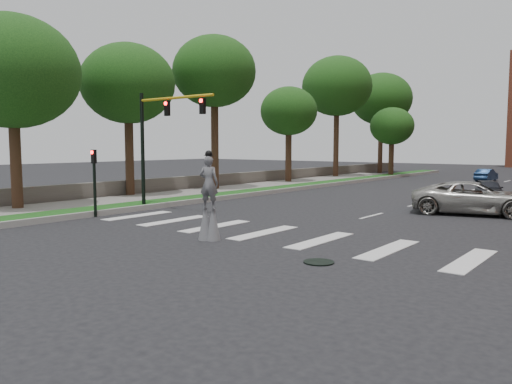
% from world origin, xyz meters
% --- Properties ---
extents(ground_plane, '(160.00, 160.00, 0.00)m').
position_xyz_m(ground_plane, '(0.00, 0.00, 0.00)').
color(ground_plane, black).
rests_on(ground_plane, ground).
extents(grass_median, '(2.00, 60.00, 0.25)m').
position_xyz_m(grass_median, '(-11.50, 20.00, 0.12)').
color(grass_median, '#144714').
rests_on(grass_median, ground).
extents(median_curb, '(0.20, 60.00, 0.28)m').
position_xyz_m(median_curb, '(-10.45, 20.00, 0.14)').
color(median_curb, '#989892').
rests_on(median_curb, ground).
extents(sidewalk_left, '(4.00, 60.00, 0.18)m').
position_xyz_m(sidewalk_left, '(-14.50, 10.00, 0.09)').
color(sidewalk_left, slate).
rests_on(sidewalk_left, ground).
extents(stone_wall, '(0.50, 56.00, 1.10)m').
position_xyz_m(stone_wall, '(-17.00, 22.00, 0.55)').
color(stone_wall, '#565049').
rests_on(stone_wall, ground).
extents(manhole, '(0.90, 0.90, 0.04)m').
position_xyz_m(manhole, '(3.00, -2.00, 0.02)').
color(manhole, black).
rests_on(manhole, ground).
extents(traffic_signal, '(5.30, 0.23, 6.20)m').
position_xyz_m(traffic_signal, '(-9.78, 3.00, 4.15)').
color(traffic_signal, black).
rests_on(traffic_signal, ground).
extents(secondary_signal, '(0.25, 0.21, 3.23)m').
position_xyz_m(secondary_signal, '(-10.30, -0.50, 1.95)').
color(secondary_signal, black).
rests_on(secondary_signal, ground).
extents(stilt_performer, '(0.82, 0.66, 3.25)m').
position_xyz_m(stilt_performer, '(-1.95, -1.40, 1.36)').
color(stilt_performer, '#352115').
rests_on(stilt_performer, ground).
extents(suv_crossing, '(6.38, 4.09, 1.64)m').
position_xyz_m(suv_crossing, '(3.75, 11.66, 0.82)').
color(suv_crossing, '#A7A59D').
rests_on(suv_crossing, ground).
extents(car_near, '(2.65, 4.03, 1.27)m').
position_xyz_m(car_near, '(2.64, 19.51, 0.64)').
color(car_near, black).
rests_on(car_near, ground).
extents(car_mid, '(1.42, 3.63, 1.18)m').
position_xyz_m(car_mid, '(-1.62, 36.80, 0.59)').
color(car_mid, navy).
rests_on(car_mid, ground).
extents(tree_0, '(6.80, 6.80, 10.07)m').
position_xyz_m(tree_0, '(-15.33, -1.76, 7.15)').
color(tree_0, '#352115').
rests_on(tree_0, ground).
extents(tree_1, '(6.09, 6.09, 10.01)m').
position_xyz_m(tree_1, '(-16.34, 6.25, 7.38)').
color(tree_1, '#352115').
rests_on(tree_1, ground).
extents(tree_2, '(6.22, 6.22, 11.55)m').
position_xyz_m(tree_2, '(-15.24, 13.31, 8.85)').
color(tree_2, '#352115').
rests_on(tree_2, ground).
extents(tree_3, '(5.10, 5.10, 8.66)m').
position_xyz_m(tree_3, '(-15.07, 22.86, 6.43)').
color(tree_3, '#352115').
rests_on(tree_3, ground).
extents(tree_4, '(7.31, 7.31, 12.70)m').
position_xyz_m(tree_4, '(-15.52, 32.43, 9.55)').
color(tree_4, '#352115').
rests_on(tree_4, ground).
extents(tree_5, '(7.49, 7.49, 12.31)m').
position_xyz_m(tree_5, '(-15.78, 44.15, 9.09)').
color(tree_5, '#352115').
rests_on(tree_5, ground).
extents(tree_6, '(4.74, 4.74, 7.54)m').
position_xyz_m(tree_6, '(-11.60, 37.67, 5.47)').
color(tree_6, '#352115').
rests_on(tree_6, ground).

